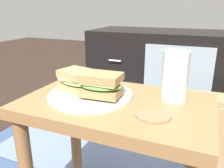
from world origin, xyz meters
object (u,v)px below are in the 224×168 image
Objects in this scene: tv_cabinet at (163,74)px; sandwich_back at (101,84)px; plate at (90,95)px; sandwich_front at (79,80)px; coaster at (153,115)px; paper_bag at (211,131)px; beer_glass at (175,77)px.

tv_cabinet is 7.20× the size of sandwich_back.
sandwich_front is (-0.05, 0.01, 0.04)m from plate.
sandwich_front is at bearing 162.44° from sandwich_back.
sandwich_back is 0.18m from coaster.
tv_cabinet is at bearing 125.00° from paper_bag.
plate is at bearing -17.56° from sandwich_front.
beer_glass is (0.24, 0.07, 0.07)m from plate.
beer_glass is 0.56m from paper_bag.
plate is 0.26m from beer_glass.
plate is 1.77× the size of beer_glass.
paper_bag is (0.17, 0.54, -0.29)m from coaster.
beer_glass reaches higher than plate.
sandwich_back is 0.39× the size of paper_bag.
sandwich_back is 0.69m from paper_bag.
tv_cabinet is at bearing 89.56° from sandwich_back.
tv_cabinet reaches higher than coaster.
sandwich_back is at bearing -124.22° from paper_bag.
sandwich_back is 1.45× the size of coaster.
tv_cabinet is 3.66× the size of plate.
plate is at bearing -128.48° from paper_bag.
sandwich_back reaches higher than sandwich_front.
paper_bag is (0.33, -0.47, -0.12)m from tv_cabinet.
plate is 0.06m from sandwich_front.
beer_glass reaches higher than sandwich_back.
beer_glass is 0.43× the size of paper_bag.
coaster is at bearing -102.55° from beer_glass.
sandwich_front is 0.98× the size of beer_glass.
sandwich_back is at bearing -155.92° from beer_glass.
paper_bag is at bearing 47.48° from sandwich_front.
sandwich_front reaches higher than paper_bag.
plate reaches higher than paper_bag.
plate is at bearing -163.07° from beer_glass.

